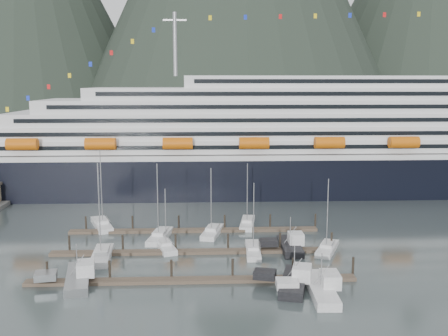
{
  "coord_description": "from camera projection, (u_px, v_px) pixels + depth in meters",
  "views": [
    {
      "loc": [
        -3.5,
        -82.57,
        28.64
      ],
      "look_at": [
        1.09,
        22.0,
        11.51
      ],
      "focal_mm": 42.0,
      "sensor_mm": 36.0,
      "label": 1
    }
  ],
  "objects": [
    {
      "name": "sailboat_e",
      "position": [
        102.0,
        225.0,
        104.8
      ],
      "size": [
        6.34,
        11.18,
        16.24
      ],
      "rotation": [
        0.0,
        0.0,
        1.92
      ],
      "color": "silver",
      "rests_on": "ground"
    },
    {
      "name": "dock_near",
      "position": [
        192.0,
        280.0,
        76.11
      ],
      "size": [
        48.18,
        2.28,
        3.2
      ],
      "color": "#4B3E30",
      "rests_on": "ground"
    },
    {
      "name": "ground",
      "position": [
        223.0,
        258.0,
        86.18
      ],
      "size": [
        1600.0,
        1600.0,
        0.0
      ],
      "primitive_type": "plane",
      "color": "#3F4A4A",
      "rests_on": "ground"
    },
    {
      "name": "trawler_d",
      "position": [
        293.0,
        281.0,
        74.26
      ],
      "size": [
        8.86,
        11.47,
        6.52
      ],
      "rotation": [
        0.0,
        0.0,
        1.31
      ],
      "color": "black",
      "rests_on": "ground"
    },
    {
      "name": "sailboat_b",
      "position": [
        160.0,
        237.0,
        96.84
      ],
      "size": [
        4.47,
        10.74,
        14.76
      ],
      "rotation": [
        0.0,
        0.0,
        1.4
      ],
      "color": "silver",
      "rests_on": "ground"
    },
    {
      "name": "trawler_a",
      "position": [
        77.0,
        277.0,
        75.67
      ],
      "size": [
        8.69,
        11.92,
        6.3
      ],
      "rotation": [
        0.0,
        0.0,
        1.75
      ],
      "color": "gray",
      "rests_on": "ground"
    },
    {
      "name": "sailboat_f",
      "position": [
        212.0,
        232.0,
        99.68
      ],
      "size": [
        4.78,
        9.68,
        13.47
      ],
      "rotation": [
        0.0,
        0.0,
        1.34
      ],
      "color": "silver",
      "rests_on": "ground"
    },
    {
      "name": "sailboat_d",
      "position": [
        253.0,
        250.0,
        89.05
      ],
      "size": [
        2.84,
        9.96,
        12.68
      ],
      "rotation": [
        0.0,
        0.0,
        1.52
      ],
      "color": "silver",
      "rests_on": "ground"
    },
    {
      "name": "dock_far",
      "position": [
        194.0,
        230.0,
        101.75
      ],
      "size": [
        48.18,
        2.28,
        3.2
      ],
      "color": "#4B3E30",
      "rests_on": "ground"
    },
    {
      "name": "sailboat_h",
      "position": [
        327.0,
        249.0,
        89.79
      ],
      "size": [
        5.91,
        9.1,
        13.26
      ],
      "rotation": [
        0.0,
        0.0,
        1.15
      ],
      "color": "silver",
      "rests_on": "ground"
    },
    {
      "name": "cruise_ship",
      "position": [
        327.0,
        145.0,
        139.71
      ],
      "size": [
        210.0,
        30.4,
        50.3
      ],
      "color": "black",
      "rests_on": "ground"
    },
    {
      "name": "sailboat_a",
      "position": [
        102.0,
        256.0,
        86.02
      ],
      "size": [
        3.53,
        10.22,
        16.63
      ],
      "rotation": [
        0.0,
        0.0,
        1.63
      ],
      "color": "silver",
      "rests_on": "ground"
    },
    {
      "name": "dock_mid",
      "position": [
        194.0,
        251.0,
        88.93
      ],
      "size": [
        48.18,
        2.28,
        3.2
      ],
      "color": "#4B3E30",
      "rests_on": "ground"
    },
    {
      "name": "trawler_c",
      "position": [
        320.0,
        288.0,
        71.81
      ],
      "size": [
        8.72,
        12.38,
        6.22
      ],
      "rotation": [
        0.0,
        0.0,
        1.53
      ],
      "color": "silver",
      "rests_on": "ground"
    },
    {
      "name": "trawler_e",
      "position": [
        289.0,
        245.0,
        90.43
      ],
      "size": [
        7.53,
        9.88,
        6.38
      ],
      "rotation": [
        0.0,
        0.0,
        1.57
      ],
      "color": "black",
      "rests_on": "ground"
    },
    {
      "name": "sailboat_c",
      "position": [
        165.0,
        246.0,
        91.2
      ],
      "size": [
        4.87,
        9.1,
        11.23
      ],
      "rotation": [
        0.0,
        0.0,
        1.87
      ],
      "color": "silver",
      "rests_on": "ground"
    },
    {
      "name": "sailboat_g",
      "position": [
        247.0,
        223.0,
        106.07
      ],
      "size": [
        4.05,
        10.4,
        13.29
      ],
      "rotation": [
        0.0,
        0.0,
        1.42
      ],
      "color": "silver",
      "rests_on": "ground"
    }
  ]
}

